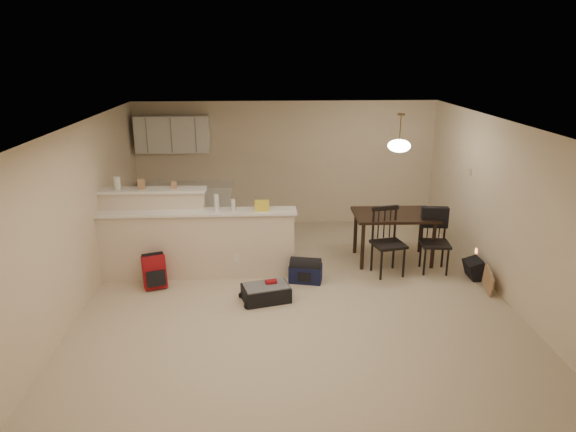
{
  "coord_description": "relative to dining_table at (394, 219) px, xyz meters",
  "views": [
    {
      "loc": [
        -0.47,
        -6.67,
        3.45
      ],
      "look_at": [
        -0.1,
        0.7,
        1.05
      ],
      "focal_mm": 32.0,
      "sensor_mm": 36.0,
      "label": 1
    }
  ],
  "objects": [
    {
      "name": "jar",
      "position": [
        -4.43,
        -0.27,
        0.75
      ],
      "size": [
        0.1,
        0.1,
        0.2
      ],
      "primitive_type": "cylinder",
      "color": "silver",
      "rests_on": "breakfast_bar"
    },
    {
      "name": "bottle_b",
      "position": [
        -2.65,
        -0.49,
        0.44
      ],
      "size": [
        0.06,
        0.06,
        0.18
      ],
      "primitive_type": "cylinder",
      "color": "silver",
      "rests_on": "breakfast_bar"
    },
    {
      "name": "dining_table",
      "position": [
        0.0,
        0.0,
        0.0
      ],
      "size": [
        1.35,
        0.91,
        0.84
      ],
      "rotation": [
        0.0,
        0.0,
        -0.01
      ],
      "color": "black",
      "rests_on": "ground"
    },
    {
      "name": "thermostat",
      "position": [
        1.27,
        0.16,
        0.76
      ],
      "size": [
        0.02,
        0.12,
        0.12
      ],
      "primitive_type": "cube",
      "color": "beige",
      "rests_on": "room"
    },
    {
      "name": "upper_cabinets",
      "position": [
        -3.92,
        1.93,
        1.16
      ],
      "size": [
        1.4,
        0.34,
        0.7
      ],
      "primitive_type": "cube",
      "color": "white",
      "rests_on": "room"
    },
    {
      "name": "bottle_a",
      "position": [
        -2.91,
        -0.49,
        0.48
      ],
      "size": [
        0.07,
        0.07,
        0.26
      ],
      "primitive_type": "cylinder",
      "color": "silver",
      "rests_on": "breakfast_bar"
    },
    {
      "name": "small_box",
      "position": [
        -3.57,
        -0.27,
        0.71
      ],
      "size": [
        0.08,
        0.06,
        0.12
      ],
      "primitive_type": "cube",
      "color": "#A87E57",
      "rests_on": "breakfast_bar"
    },
    {
      "name": "suitcase",
      "position": [
        -2.17,
        -1.38,
        -0.63
      ],
      "size": [
        0.74,
        0.58,
        0.22
      ],
      "primitive_type": "cube",
      "rotation": [
        0.0,
        0.0,
        0.26
      ],
      "color": "black",
      "rests_on": "ground"
    },
    {
      "name": "black_daypack",
      "position": [
        1.13,
        -0.78,
        -0.59
      ],
      "size": [
        0.24,
        0.34,
        0.3
      ],
      "primitive_type": "cube",
      "rotation": [
        0.0,
        0.0,
        1.57
      ],
      "color": "black",
      "rests_on": "ground"
    },
    {
      "name": "dining_chair_near",
      "position": [
        -0.22,
        -0.56,
        -0.19
      ],
      "size": [
        0.56,
        0.54,
        1.09
      ],
      "primitive_type": null,
      "rotation": [
        0.0,
        0.0,
        0.21
      ],
      "color": "black",
      "rests_on": "ground"
    },
    {
      "name": "room",
      "position": [
        -1.72,
        -1.39,
        0.51
      ],
      "size": [
        7.0,
        7.02,
        2.5
      ],
      "color": "beige",
      "rests_on": "ground"
    },
    {
      "name": "bag_lump",
      "position": [
        -2.21,
        -0.49,
        0.42
      ],
      "size": [
        0.22,
        0.18,
        0.14
      ],
      "primitive_type": "cube",
      "color": "#A87E57",
      "rests_on": "breakfast_bar"
    },
    {
      "name": "red_backpack",
      "position": [
        -3.85,
        -0.86,
        -0.49
      ],
      "size": [
        0.38,
        0.31,
        0.5
      ],
      "primitive_type": "cube",
      "rotation": [
        0.0,
        0.0,
        0.35
      ],
      "color": "maroon",
      "rests_on": "ground"
    },
    {
      "name": "kitchen_counter",
      "position": [
        -3.72,
        1.8,
        -0.29
      ],
      "size": [
        1.8,
        0.6,
        0.9
      ],
      "primitive_type": "cube",
      "color": "white",
      "rests_on": "ground"
    },
    {
      "name": "breakfast_bar",
      "position": [
        -3.48,
        -0.41,
        -0.13
      ],
      "size": [
        3.08,
        0.58,
        1.39
      ],
      "color": "beige",
      "rests_on": "ground"
    },
    {
      "name": "dining_chair_far",
      "position": [
        0.56,
        -0.49,
        -0.23
      ],
      "size": [
        0.49,
        0.47,
        1.02
      ],
      "primitive_type": null,
      "rotation": [
        0.0,
        0.0,
        -0.1
      ],
      "color": "black",
      "rests_on": "ground"
    },
    {
      "name": "navy_duffel",
      "position": [
        -1.55,
        -0.78,
        -0.6
      ],
      "size": [
        0.54,
        0.37,
        0.27
      ],
      "primitive_type": "cube",
      "rotation": [
        0.0,
        0.0,
        -0.22
      ],
      "color": "#13173C",
      "rests_on": "ground"
    },
    {
      "name": "pendant_lamp",
      "position": [
        -0.0,
        -0.0,
        1.25
      ],
      "size": [
        0.36,
        0.36,
        0.62
      ],
      "color": "brown",
      "rests_on": "room"
    },
    {
      "name": "cereal_box",
      "position": [
        -4.07,
        -0.27,
        0.73
      ],
      "size": [
        0.1,
        0.07,
        0.16
      ],
      "primitive_type": "cube",
      "color": "#A87E57",
      "rests_on": "breakfast_bar"
    },
    {
      "name": "cardboard_sheet",
      "position": [
        1.13,
        -1.27,
        -0.56
      ],
      "size": [
        0.09,
        0.46,
        0.35
      ],
      "primitive_type": "cube",
      "rotation": [
        0.0,
        0.0,
        1.43
      ],
      "color": "#A87E57",
      "rests_on": "ground"
    }
  ]
}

